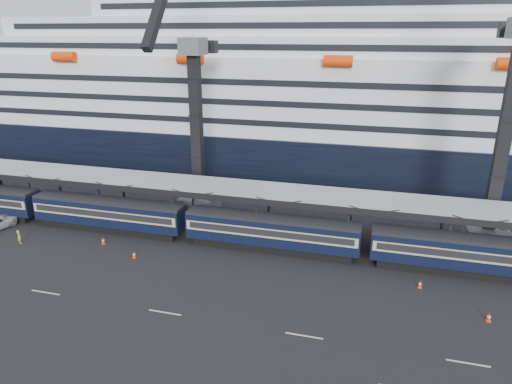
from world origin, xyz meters
TOP-DOWN VIEW (x-y plane):
  - ground at (0.00, 0.00)m, footprint 260.00×260.00m
  - lane_markings at (8.15, -5.23)m, footprint 111.00×4.27m
  - train at (-4.65, 10.00)m, footprint 133.05×3.00m
  - canopy at (0.00, 14.00)m, footprint 130.00×6.25m
  - cruise_ship at (-1.08, 45.99)m, footprint 214.09×28.84m
  - crane_dark_near at (-20.00, 18.59)m, footprint 4.50×17.75m
  - crane_dark_mid at (15.00, 17.59)m, footprint 4.50×18.24m
  - worker at (-35.86, 4.05)m, footprint 0.70×0.64m
  - traffic_cone_b at (-26.66, 6.39)m, footprint 0.41×0.41m
  - traffic_cone_c at (-21.58, 4.29)m, footprint 0.37×0.37m
  - traffic_cone_d at (7.27, 5.97)m, footprint 0.38×0.38m
  - traffic_cone_e at (12.42, 1.94)m, footprint 0.40×0.40m

SIDE VIEW (x-z plane):
  - ground at x=0.00m, z-range 0.00..0.00m
  - lane_markings at x=8.15m, z-range 0.00..0.02m
  - traffic_cone_c at x=-21.58m, z-range 0.00..0.74m
  - traffic_cone_d at x=7.27m, z-range 0.00..0.76m
  - traffic_cone_e at x=12.42m, z-range -0.01..0.80m
  - traffic_cone_b at x=-26.66m, z-range -0.01..0.81m
  - worker at x=-35.86m, z-range 0.00..1.60m
  - train at x=-4.65m, z-range 0.18..4.23m
  - canopy at x=0.00m, z-range 2.49..8.01m
  - crane_dark_near at x=-20.00m, z-range -5.61..29.47m
  - cruise_ship at x=-1.08m, z-range -4.66..29.34m
  - crane_dark_mid at x=15.00m, z-range -6.46..33.18m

